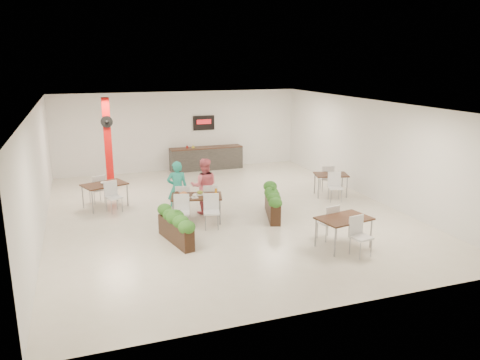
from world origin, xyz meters
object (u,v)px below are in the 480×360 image
red_column (108,143)px  main_table (196,200)px  planter_right (273,200)px  side_table_a (105,187)px  side_table_c (344,222)px  service_counter (206,158)px  planter_left (175,224)px  diner_woman (204,186)px  side_table_b (331,178)px  diner_man (177,189)px

red_column → main_table: (2.02, -4.32, -1.01)m
main_table → planter_right: (2.18, -0.32, -0.15)m
side_table_a → side_table_c: (5.24, -5.19, -0.01)m
service_counter → planter_left: 8.06m
service_counter → diner_woman: size_ratio=1.81×
planter_left → side_table_b: bearing=22.4°
service_counter → side_table_b: bearing=-60.8°
service_counter → diner_man: bearing=-113.2°
diner_man → planter_right: (2.57, -0.98, -0.33)m
red_column → planter_left: (1.15, -5.67, -1.16)m
side_table_c → main_table: bearing=123.8°
red_column → side_table_c: size_ratio=1.92×
service_counter → side_table_c: bearing=-84.2°
planter_right → planter_left: bearing=-161.4°
diner_woman → planter_right: (1.77, -0.98, -0.34)m
diner_man → side_table_b: size_ratio=0.98×
main_table → side_table_c: (2.90, -2.99, -0.01)m
planter_right → side_table_c: planter_right is taller
red_column → side_table_a: size_ratio=1.93×
diner_man → planter_right: diner_man is taller
main_table → side_table_b: 4.97m
planter_right → side_table_a: size_ratio=1.06×
diner_man → side_table_a: bearing=-24.0°
side_table_b → service_counter: bearing=135.1°
service_counter → side_table_c: service_counter is taller
diner_man → side_table_b: (5.25, 0.36, -0.20)m
red_column → service_counter: 4.56m
planter_left → side_table_c: size_ratio=1.00×
red_column → planter_left: size_ratio=1.92×
main_table → planter_left: (-0.87, -1.35, -0.15)m
diner_man → side_table_a: 2.49m
diner_woman → planter_right: size_ratio=0.94×
red_column → side_table_b: size_ratio=1.91×
diner_man → side_table_c: (3.29, -3.65, -0.19)m
service_counter → side_table_c: (0.93, -9.18, 0.14)m
side_table_a → side_table_b: (7.20, -1.18, -0.02)m
main_table → planter_left: bearing=-122.8°
planter_left → diner_man: bearing=76.4°
side_table_a → red_column: bearing=60.3°
planter_right → side_table_a: bearing=150.8°
diner_woman → side_table_a: bearing=-14.9°
service_counter → side_table_a: 5.87m
side_table_a → side_table_b: size_ratio=0.99×
red_column → planter_right: bearing=-47.8°
red_column → main_table: red_column is taller
red_column → side_table_b: 7.70m
main_table → planter_right: planter_right is taller
red_column → diner_man: 4.10m
main_table → side_table_a: same height
red_column → side_table_b: red_column is taller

